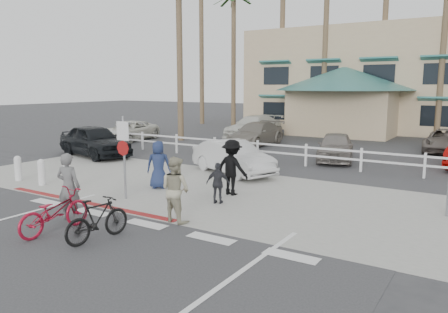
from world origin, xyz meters
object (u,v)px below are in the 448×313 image
Objects in this scene: bike_red at (54,212)px; car_red_compact at (95,141)px; bike_black at (97,219)px; sign_post at (124,153)px; car_white_sedan at (233,157)px.

bike_red is 11.78m from car_red_compact.
car_red_compact is at bearing -33.93° from bike_black.
car_red_compact is (-7.32, 5.28, -0.65)m from sign_post.
car_white_sedan reaches higher than bike_red.
bike_red is 1.17× the size of bike_black.
sign_post reaches higher than car_white_sedan.
bike_black is 0.36× the size of car_red_compact.
car_white_sedan is 8.14m from car_red_compact.
bike_red is 1.33m from bike_black.
sign_post reaches higher than bike_red.
car_white_sedan is 0.87× the size of car_red_compact.
sign_post is 9.05m from car_red_compact.
bike_black is at bearing -54.87° from sign_post.
bike_red is (0.83, -3.22, -0.94)m from sign_post.
car_white_sedan is at bearing -89.88° from bike_red.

